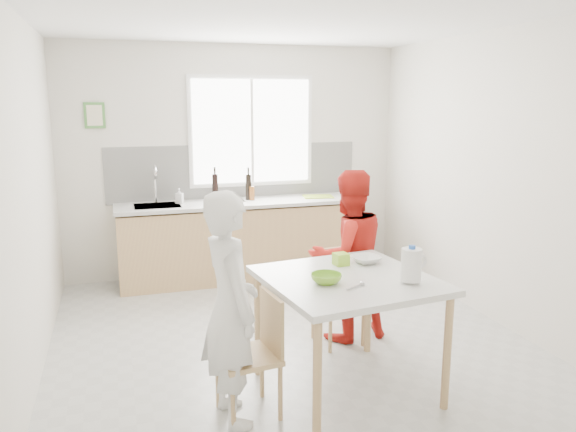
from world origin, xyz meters
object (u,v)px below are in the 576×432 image
(chair_left, at_px, (257,349))
(person_white, at_px, (230,308))
(wine_bottle_a, at_px, (215,188))
(wine_bottle_b, at_px, (248,187))
(person_red, at_px, (348,256))
(bowl_green, at_px, (326,278))
(dining_table, at_px, (348,289))
(bowl_white, at_px, (366,259))
(chair_far, at_px, (335,291))
(milk_jug, at_px, (412,264))

(chair_left, xyz_separation_m, person_white, (-0.17, -0.02, 0.31))
(wine_bottle_a, xyz_separation_m, wine_bottle_b, (0.39, -0.00, -0.01))
(chair_left, xyz_separation_m, person_red, (1.05, 0.96, 0.30))
(person_red, height_order, bowl_green, person_red)
(dining_table, bearing_deg, chair_left, -172.86)
(person_red, height_order, bowl_white, person_red)
(dining_table, distance_m, bowl_green, 0.24)
(chair_far, distance_m, person_white, 1.49)
(bowl_green, relative_size, bowl_white, 0.97)
(person_white, xyz_separation_m, wine_bottle_b, (0.82, 2.98, 0.31))
(dining_table, relative_size, chair_left, 1.52)
(person_red, distance_m, wine_bottle_b, 2.07)
(chair_far, bearing_deg, wine_bottle_b, 90.81)
(person_red, distance_m, bowl_white, 0.61)
(chair_left, distance_m, person_red, 1.45)
(bowl_white, xyz_separation_m, milk_jug, (0.09, -0.52, 0.10))
(bowl_white, bearing_deg, chair_left, -158.67)
(wine_bottle_a, bearing_deg, person_white, -98.22)
(person_white, distance_m, milk_jug, 1.24)
(chair_left, distance_m, milk_jug, 1.18)
(person_red, bearing_deg, chair_left, 35.07)
(chair_left, relative_size, bowl_white, 3.81)
(person_white, relative_size, bowl_green, 7.33)
(chair_left, height_order, wine_bottle_a, wine_bottle_a)
(wine_bottle_a, bearing_deg, bowl_white, -75.02)
(person_white, relative_size, bowl_white, 7.12)
(milk_jug, xyz_separation_m, wine_bottle_a, (-0.78, 3.11, 0.09))
(chair_far, xyz_separation_m, milk_jug, (0.11, -1.09, 0.54))
(person_red, bearing_deg, bowl_green, 52.04)
(dining_table, xyz_separation_m, bowl_green, (-0.19, -0.07, 0.12))
(chair_far, bearing_deg, wine_bottle_a, 101.23)
(person_white, xyz_separation_m, bowl_white, (1.12, 0.39, 0.12))
(person_white, bearing_deg, person_red, -58.60)
(dining_table, height_order, bowl_white, bowl_white)
(wine_bottle_b, bearing_deg, chair_left, -102.36)
(chair_far, bearing_deg, person_white, -146.25)
(bowl_green, distance_m, milk_jug, 0.58)
(chair_left, bearing_deg, bowl_green, 84.15)
(chair_left, height_order, bowl_white, bowl_white)
(dining_table, height_order, bowl_green, bowl_green)
(chair_left, distance_m, bowl_green, 0.66)
(person_red, relative_size, wine_bottle_a, 4.66)
(bowl_green, distance_m, wine_bottle_a, 2.96)
(dining_table, distance_m, chair_far, 0.94)
(chair_far, relative_size, wine_bottle_b, 2.68)
(bowl_white, bearing_deg, dining_table, -133.06)
(chair_far, distance_m, wine_bottle_a, 2.23)
(bowl_green, bearing_deg, wine_bottle_b, 86.95)
(chair_left, xyz_separation_m, wine_bottle_a, (0.26, 2.96, 0.63))
(wine_bottle_a, bearing_deg, dining_table, -81.57)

